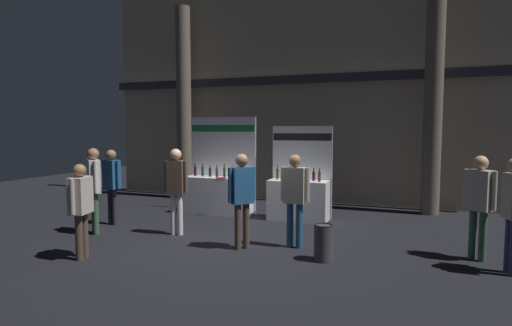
{
  "coord_description": "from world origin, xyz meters",
  "views": [
    {
      "loc": [
        3.14,
        -7.56,
        2.25
      ],
      "look_at": [
        -0.04,
        1.02,
        1.49
      ],
      "focal_mm": 29.11,
      "sensor_mm": 36.0,
      "label": 1
    }
  ],
  "objects_px": {
    "visitor_0": "(94,182)",
    "exhibitor_booth_0": "(219,190)",
    "visitor_5": "(112,180)",
    "visitor_1": "(295,192)",
    "visitor_6": "(242,193)",
    "visitor_4": "(479,197)",
    "exhibitor_booth_1": "(299,196)",
    "visitor_3": "(81,202)",
    "visitor_7": "(176,183)",
    "trash_bin": "(324,243)"
  },
  "relations": [
    {
      "from": "exhibitor_booth_0",
      "to": "visitor_7",
      "type": "relative_size",
      "value": 1.4
    },
    {
      "from": "exhibitor_booth_1",
      "to": "visitor_3",
      "type": "xyz_separation_m",
      "value": [
        -2.75,
        -4.3,
        0.4
      ]
    },
    {
      "from": "visitor_3",
      "to": "trash_bin",
      "type": "bearing_deg",
      "value": -84.26
    },
    {
      "from": "trash_bin",
      "to": "exhibitor_booth_0",
      "type": "bearing_deg",
      "value": 138.77
    },
    {
      "from": "visitor_0",
      "to": "visitor_1",
      "type": "xyz_separation_m",
      "value": [
        4.29,
        0.47,
        -0.05
      ]
    },
    {
      "from": "visitor_5",
      "to": "visitor_1",
      "type": "bearing_deg",
      "value": 6.14
    },
    {
      "from": "exhibitor_booth_1",
      "to": "visitor_0",
      "type": "bearing_deg",
      "value": -142.91
    },
    {
      "from": "visitor_6",
      "to": "visitor_5",
      "type": "bearing_deg",
      "value": -60.66
    },
    {
      "from": "visitor_4",
      "to": "visitor_3",
      "type": "bearing_deg",
      "value": 55.91
    },
    {
      "from": "visitor_0",
      "to": "visitor_3",
      "type": "distance_m",
      "value": 1.78
    },
    {
      "from": "visitor_7",
      "to": "visitor_4",
      "type": "bearing_deg",
      "value": -7.06
    },
    {
      "from": "exhibitor_booth_1",
      "to": "visitor_1",
      "type": "height_order",
      "value": "exhibitor_booth_1"
    },
    {
      "from": "visitor_4",
      "to": "visitor_6",
      "type": "bearing_deg",
      "value": 47.31
    },
    {
      "from": "trash_bin",
      "to": "visitor_7",
      "type": "bearing_deg",
      "value": 168.64
    },
    {
      "from": "visitor_1",
      "to": "trash_bin",
      "type": "bearing_deg",
      "value": 140.45
    },
    {
      "from": "exhibitor_booth_1",
      "to": "trash_bin",
      "type": "height_order",
      "value": "exhibitor_booth_1"
    },
    {
      "from": "visitor_0",
      "to": "exhibitor_booth_0",
      "type": "bearing_deg",
      "value": -77.57
    },
    {
      "from": "visitor_1",
      "to": "visitor_7",
      "type": "height_order",
      "value": "visitor_7"
    },
    {
      "from": "trash_bin",
      "to": "visitor_1",
      "type": "relative_size",
      "value": 0.36
    },
    {
      "from": "exhibitor_booth_0",
      "to": "visitor_5",
      "type": "bearing_deg",
      "value": -131.71
    },
    {
      "from": "visitor_5",
      "to": "visitor_0",
      "type": "bearing_deg",
      "value": -64.48
    },
    {
      "from": "visitor_0",
      "to": "visitor_1",
      "type": "relative_size",
      "value": 1.04
    },
    {
      "from": "exhibitor_booth_1",
      "to": "visitor_1",
      "type": "relative_size",
      "value": 1.31
    },
    {
      "from": "exhibitor_booth_0",
      "to": "visitor_4",
      "type": "relative_size",
      "value": 1.42
    },
    {
      "from": "visitor_7",
      "to": "visitor_3",
      "type": "bearing_deg",
      "value": -118.91
    },
    {
      "from": "trash_bin",
      "to": "visitor_5",
      "type": "height_order",
      "value": "visitor_5"
    },
    {
      "from": "visitor_1",
      "to": "exhibitor_booth_1",
      "type": "bearing_deg",
      "value": -75.06
    },
    {
      "from": "exhibitor_booth_1",
      "to": "visitor_0",
      "type": "distance_m",
      "value": 4.74
    },
    {
      "from": "visitor_1",
      "to": "visitor_3",
      "type": "xyz_separation_m",
      "value": [
        -3.28,
        -1.93,
        -0.07
      ]
    },
    {
      "from": "trash_bin",
      "to": "visitor_0",
      "type": "xyz_separation_m",
      "value": [
        -4.96,
        0.13,
        0.8
      ]
    },
    {
      "from": "exhibitor_booth_1",
      "to": "visitor_0",
      "type": "xyz_separation_m",
      "value": [
        -3.76,
        -2.84,
        0.52
      ]
    },
    {
      "from": "visitor_4",
      "to": "visitor_7",
      "type": "height_order",
      "value": "visitor_7"
    },
    {
      "from": "visitor_7",
      "to": "visitor_5",
      "type": "bearing_deg",
      "value": 161.06
    },
    {
      "from": "visitor_0",
      "to": "visitor_3",
      "type": "height_order",
      "value": "visitor_0"
    },
    {
      "from": "exhibitor_booth_0",
      "to": "visitor_7",
      "type": "height_order",
      "value": "exhibitor_booth_0"
    },
    {
      "from": "visitor_1",
      "to": "exhibitor_booth_0",
      "type": "bearing_deg",
      "value": -38.84
    },
    {
      "from": "visitor_5",
      "to": "visitor_6",
      "type": "distance_m",
      "value": 3.7
    },
    {
      "from": "exhibitor_booth_0",
      "to": "visitor_5",
      "type": "height_order",
      "value": "exhibitor_booth_0"
    },
    {
      "from": "trash_bin",
      "to": "visitor_3",
      "type": "relative_size",
      "value": 0.39
    },
    {
      "from": "exhibitor_booth_1",
      "to": "trash_bin",
      "type": "distance_m",
      "value": 3.22
    },
    {
      "from": "trash_bin",
      "to": "visitor_7",
      "type": "relative_size",
      "value": 0.35
    },
    {
      "from": "trash_bin",
      "to": "visitor_5",
      "type": "bearing_deg",
      "value": 169.54
    },
    {
      "from": "visitor_1",
      "to": "visitor_6",
      "type": "bearing_deg",
      "value": 27.97
    },
    {
      "from": "exhibitor_booth_1",
      "to": "visitor_0",
      "type": "height_order",
      "value": "exhibitor_booth_1"
    },
    {
      "from": "exhibitor_booth_1",
      "to": "visitor_1",
      "type": "distance_m",
      "value": 2.47
    },
    {
      "from": "visitor_3",
      "to": "visitor_4",
      "type": "relative_size",
      "value": 0.92
    },
    {
      "from": "visitor_3",
      "to": "visitor_6",
      "type": "relative_size",
      "value": 0.92
    },
    {
      "from": "visitor_5",
      "to": "visitor_6",
      "type": "height_order",
      "value": "visitor_6"
    },
    {
      "from": "visitor_6",
      "to": "visitor_4",
      "type": "bearing_deg",
      "value": 142.69
    },
    {
      "from": "trash_bin",
      "to": "visitor_5",
      "type": "relative_size",
      "value": 0.36
    }
  ]
}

